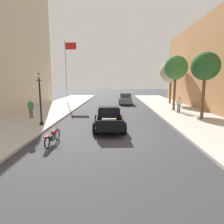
{
  "coord_description": "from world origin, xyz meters",
  "views": [
    {
      "loc": [
        0.32,
        -12.03,
        3.43
      ],
      "look_at": [
        -0.0,
        2.99,
        1.0
      ],
      "focal_mm": 31.16,
      "sensor_mm": 36.0,
      "label": 1
    }
  ],
  "objects_px": {
    "pedestrian_sidewalk_left": "(31,108)",
    "flagpole": "(67,65)",
    "motorcycle_parked": "(53,136)",
    "car_background_grey": "(125,99)",
    "street_tree_nearest": "(205,67)",
    "street_tree_second": "(176,68)",
    "street_lamp_near": "(40,95)",
    "pedestrian_sidewalk_right": "(179,104)",
    "hotrod_truck_black": "(109,118)",
    "street_tree_third": "(171,72)"
  },
  "relations": [
    {
      "from": "car_background_grey",
      "to": "pedestrian_sidewalk_right",
      "type": "xyz_separation_m",
      "value": [
        5.12,
        -8.72,
        0.32
      ]
    },
    {
      "from": "hotrod_truck_black",
      "to": "flagpole",
      "type": "distance_m",
      "value": 18.1
    },
    {
      "from": "pedestrian_sidewalk_left",
      "to": "car_background_grey",
      "type": "bearing_deg",
      "value": 53.31
    },
    {
      "from": "flagpole",
      "to": "hotrod_truck_black",
      "type": "bearing_deg",
      "value": -66.83
    },
    {
      "from": "pedestrian_sidewalk_right",
      "to": "street_tree_third",
      "type": "xyz_separation_m",
      "value": [
        1.37,
        8.45,
        3.61
      ]
    },
    {
      "from": "hotrod_truck_black",
      "to": "motorcycle_parked",
      "type": "bearing_deg",
      "value": -128.77
    },
    {
      "from": "motorcycle_parked",
      "to": "hotrod_truck_black",
      "type": "bearing_deg",
      "value": 51.23
    },
    {
      "from": "street_lamp_near",
      "to": "pedestrian_sidewalk_right",
      "type": "bearing_deg",
      "value": 26.14
    },
    {
      "from": "street_tree_third",
      "to": "street_lamp_near",
      "type": "bearing_deg",
      "value": -133.04
    },
    {
      "from": "motorcycle_parked",
      "to": "flagpole",
      "type": "height_order",
      "value": "flagpole"
    },
    {
      "from": "motorcycle_parked",
      "to": "pedestrian_sidewalk_left",
      "type": "distance_m",
      "value": 7.84
    },
    {
      "from": "hotrod_truck_black",
      "to": "pedestrian_sidewalk_right",
      "type": "relative_size",
      "value": 3.04
    },
    {
      "from": "car_background_grey",
      "to": "pedestrian_sidewalk_left",
      "type": "height_order",
      "value": "pedestrian_sidewalk_left"
    },
    {
      "from": "street_tree_nearest",
      "to": "car_background_grey",
      "type": "bearing_deg",
      "value": 116.44
    },
    {
      "from": "motorcycle_parked",
      "to": "pedestrian_sidewalk_right",
      "type": "distance_m",
      "value": 14.01
    },
    {
      "from": "hotrod_truck_black",
      "to": "street_tree_second",
      "type": "relative_size",
      "value": 0.84
    },
    {
      "from": "pedestrian_sidewalk_left",
      "to": "flagpole",
      "type": "bearing_deg",
      "value": 89.29
    },
    {
      "from": "motorcycle_parked",
      "to": "street_tree_third",
      "type": "height_order",
      "value": "street_tree_third"
    },
    {
      "from": "hotrod_truck_black",
      "to": "street_lamp_near",
      "type": "bearing_deg",
      "value": 176.57
    },
    {
      "from": "pedestrian_sidewalk_left",
      "to": "flagpole",
      "type": "height_order",
      "value": "flagpole"
    },
    {
      "from": "motorcycle_parked",
      "to": "street_tree_nearest",
      "type": "xyz_separation_m",
      "value": [
        10.82,
        6.49,
        4.12
      ]
    },
    {
      "from": "pedestrian_sidewalk_right",
      "to": "street_tree_nearest",
      "type": "distance_m",
      "value": 4.93
    },
    {
      "from": "street_tree_nearest",
      "to": "street_tree_second",
      "type": "height_order",
      "value": "street_tree_second"
    },
    {
      "from": "motorcycle_parked",
      "to": "street_tree_third",
      "type": "distance_m",
      "value": 21.94
    },
    {
      "from": "pedestrian_sidewalk_left",
      "to": "street_tree_nearest",
      "type": "bearing_deg",
      "value": -0.69
    },
    {
      "from": "car_background_grey",
      "to": "street_tree_second",
      "type": "distance_m",
      "value": 9.51
    },
    {
      "from": "street_tree_second",
      "to": "motorcycle_parked",
      "type": "bearing_deg",
      "value": -130.39
    },
    {
      "from": "street_tree_second",
      "to": "hotrod_truck_black",
      "type": "bearing_deg",
      "value": -131.1
    },
    {
      "from": "flagpole",
      "to": "street_tree_second",
      "type": "distance_m",
      "value": 16.0
    },
    {
      "from": "pedestrian_sidewalk_left",
      "to": "street_tree_nearest",
      "type": "distance_m",
      "value": 15.29
    },
    {
      "from": "motorcycle_parked",
      "to": "car_background_grey",
      "type": "relative_size",
      "value": 0.49
    },
    {
      "from": "street_tree_second",
      "to": "flagpole",
      "type": "bearing_deg",
      "value": 150.1
    },
    {
      "from": "street_tree_second",
      "to": "pedestrian_sidewalk_left",
      "type": "bearing_deg",
      "value": -160.31
    },
    {
      "from": "hotrod_truck_black",
      "to": "flagpole",
      "type": "xyz_separation_m",
      "value": [
        -6.85,
        15.99,
        5.02
      ]
    },
    {
      "from": "motorcycle_parked",
      "to": "pedestrian_sidewalk_left",
      "type": "height_order",
      "value": "pedestrian_sidewalk_left"
    },
    {
      "from": "hotrod_truck_black",
      "to": "street_tree_third",
      "type": "distance_m",
      "value": 17.34
    },
    {
      "from": "motorcycle_parked",
      "to": "street_tree_second",
      "type": "bearing_deg",
      "value": 49.61
    },
    {
      "from": "hotrod_truck_black",
      "to": "motorcycle_parked",
      "type": "relative_size",
      "value": 2.36
    },
    {
      "from": "car_background_grey",
      "to": "pedestrian_sidewalk_left",
      "type": "relative_size",
      "value": 2.61
    },
    {
      "from": "hotrod_truck_black",
      "to": "motorcycle_parked",
      "type": "xyz_separation_m",
      "value": [
        -2.93,
        -3.65,
        -0.31
      ]
    },
    {
      "from": "hotrod_truck_black",
      "to": "street_tree_nearest",
      "type": "distance_m",
      "value": 9.21
    },
    {
      "from": "hotrod_truck_black",
      "to": "street_tree_second",
      "type": "bearing_deg",
      "value": 48.9
    },
    {
      "from": "pedestrian_sidewalk_left",
      "to": "pedestrian_sidewalk_right",
      "type": "xyz_separation_m",
      "value": [
        14.0,
        3.2,
        0.0
      ]
    },
    {
      "from": "street_lamp_near",
      "to": "street_tree_second",
      "type": "xyz_separation_m",
      "value": [
        12.05,
        7.73,
        2.43
      ]
    },
    {
      "from": "street_lamp_near",
      "to": "street_tree_nearest",
      "type": "distance_m",
      "value": 13.36
    },
    {
      "from": "pedestrian_sidewalk_right",
      "to": "motorcycle_parked",
      "type": "bearing_deg",
      "value": -135.17
    },
    {
      "from": "motorcycle_parked",
      "to": "street_lamp_near",
      "type": "distance_m",
      "value": 4.89
    },
    {
      "from": "motorcycle_parked",
      "to": "pedestrian_sidewalk_left",
      "type": "relative_size",
      "value": 1.29
    },
    {
      "from": "pedestrian_sidewalk_right",
      "to": "street_tree_third",
      "type": "distance_m",
      "value": 9.29
    },
    {
      "from": "pedestrian_sidewalk_left",
      "to": "pedestrian_sidewalk_right",
      "type": "bearing_deg",
      "value": 12.86
    }
  ]
}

